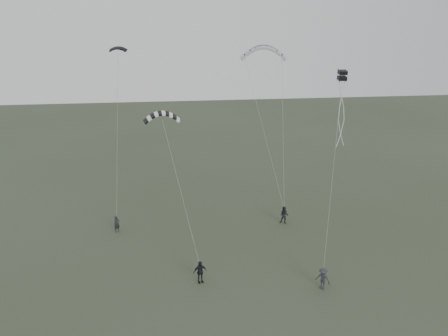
{
  "coord_description": "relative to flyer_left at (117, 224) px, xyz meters",
  "views": [
    {
      "loc": [
        -3.26,
        -29.27,
        18.55
      ],
      "look_at": [
        0.99,
        4.96,
        6.42
      ],
      "focal_mm": 35.0,
      "sensor_mm": 36.0,
      "label": 1
    }
  ],
  "objects": [
    {
      "name": "flyer_right",
      "position": [
        15.38,
        -0.21,
        0.08
      ],
      "size": [
        1.02,
        0.94,
        1.69
      ],
      "primitive_type": "imported",
      "rotation": [
        0.0,
        0.0,
        -0.46
      ],
      "color": "black",
      "rests_on": "ground"
    },
    {
      "name": "flyer_left",
      "position": [
        0.0,
        0.0,
        0.0
      ],
      "size": [
        0.67,
        0.6,
        1.53
      ],
      "primitive_type": "imported",
      "rotation": [
        0.0,
        0.0,
        0.54
      ],
      "color": "black",
      "rests_on": "ground"
    },
    {
      "name": "kite_dark_small",
      "position": [
        0.87,
        3.92,
        15.05
      ],
      "size": [
        1.61,
        0.87,
        0.64
      ],
      "primitive_type": null,
      "rotation": [
        0.37,
        0.0,
        -0.18
      ],
      "color": "black",
      "rests_on": "flyer_left"
    },
    {
      "name": "kite_box",
      "position": [
        18.22,
        -4.21,
        13.47
      ],
      "size": [
        0.66,
        0.75,
        0.79
      ],
      "primitive_type": null,
      "rotation": [
        0.14,
        0.0,
        -0.06
      ],
      "color": "black",
      "rests_on": "flyer_far"
    },
    {
      "name": "flyer_center",
      "position": [
        6.87,
        -8.8,
        0.1
      ],
      "size": [
        1.09,
        0.67,
        1.73
      ],
      "primitive_type": "imported",
      "rotation": [
        0.0,
        0.0,
        0.26
      ],
      "color": "black",
      "rests_on": "ground"
    },
    {
      "name": "flyer_far",
      "position": [
        15.48,
        -10.7,
        0.08
      ],
      "size": [
        1.22,
        1.19,
        1.68
      ],
      "primitive_type": "imported",
      "rotation": [
        0.0,
        0.0,
        -0.73
      ],
      "color": "#2C2C31",
      "rests_on": "ground"
    },
    {
      "name": "kite_pale_large",
      "position": [
        14.43,
        6.69,
        14.81
      ],
      "size": [
        4.65,
        2.18,
        1.97
      ],
      "primitive_type": null,
      "rotation": [
        0.22,
        0.0,
        -0.19
      ],
      "color": "#A6A9AA",
      "rests_on": "flyer_right"
    },
    {
      "name": "kite_striped",
      "position": [
        4.53,
        -2.96,
        10.65
      ],
      "size": [
        2.84,
        1.19,
        1.23
      ],
      "primitive_type": null,
      "rotation": [
        0.21,
        0.0,
        0.11
      ],
      "color": "black",
      "rests_on": "flyer_center"
    },
    {
      "name": "ground",
      "position": [
        8.49,
        -6.99,
        -0.76
      ],
      "size": [
        140.0,
        140.0,
        0.0
      ],
      "primitive_type": "plane",
      "color": "#333F2B",
      "rests_on": "ground"
    }
  ]
}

